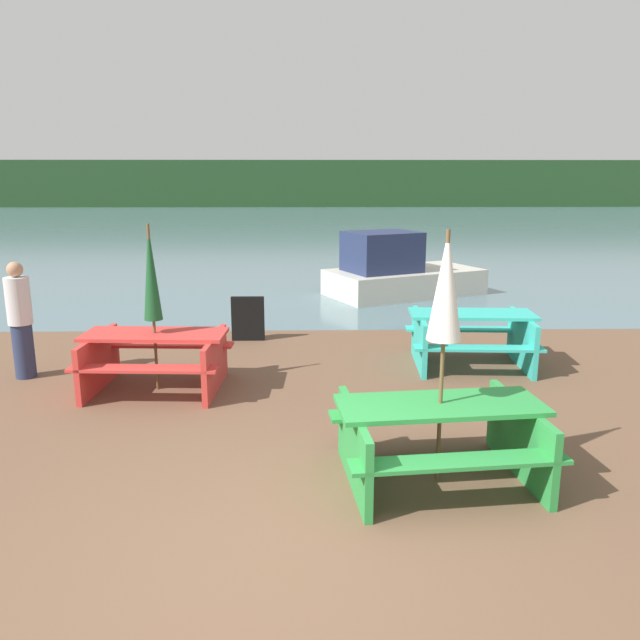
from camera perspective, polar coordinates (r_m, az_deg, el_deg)
ground_plane at (r=4.87m, az=-4.53°, el=-20.97°), size 60.00×60.00×0.00m
water at (r=35.98m, az=-1.59°, el=8.76°), size 60.00×50.00×0.00m
far_treeline at (r=55.88m, az=-1.44°, el=12.36°), size 80.00×1.60×4.00m
picnic_table_green at (r=5.82m, az=10.83°, el=-10.10°), size 1.97×1.56×0.74m
picnic_table_red at (r=8.33m, az=-14.77°, el=-3.10°), size 1.87×1.46×0.76m
picnic_table_teal at (r=9.31m, az=13.63°, el=-1.27°), size 1.84×1.48×0.80m
umbrella_darkgreen at (r=8.10m, az=-15.20°, el=4.09°), size 0.23×0.23×2.15m
umbrella_white at (r=5.44m, az=11.43°, el=2.88°), size 0.30×0.30×2.28m
boat at (r=14.53m, az=7.07°, el=4.33°), size 3.89×3.08×1.49m
person at (r=9.38m, az=-25.71°, el=-0.02°), size 0.32×0.32×1.61m
signboard at (r=10.53m, az=-6.61°, el=0.13°), size 0.55×0.08×0.75m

